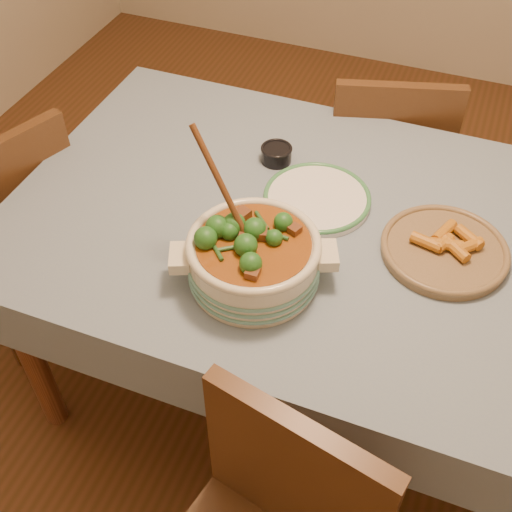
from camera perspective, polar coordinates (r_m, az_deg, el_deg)
The scene contains 8 objects.
floor at distance 2.29m, azimuth 4.36°, elevation -10.99°, with size 4.50×4.50×0.00m, color #4D2F16.
dining_table at distance 1.77m, azimuth 5.53°, elevation 0.76°, with size 1.68×1.08×0.76m.
stew_casserole at distance 1.50m, azimuth -0.22°, elevation 0.00°, with size 0.40×0.40×0.37m.
white_plate at distance 1.76m, azimuth 5.45°, elevation 5.15°, with size 0.30×0.30×0.03m.
condiment_bowl at distance 1.89m, azimuth 1.82°, elevation 9.12°, with size 0.11×0.11×0.05m.
fried_plate at distance 1.67m, azimuth 16.44°, elevation 0.67°, with size 0.33×0.33×0.05m.
chair_far at distance 2.37m, azimuth 11.26°, elevation 8.21°, with size 0.50×0.50×0.87m.
chair_left at distance 2.22m, azimuth -20.83°, elevation 2.66°, with size 0.53×0.53×0.87m.
Camera 1 is at (0.29, -1.22, 1.92)m, focal length 45.00 mm.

